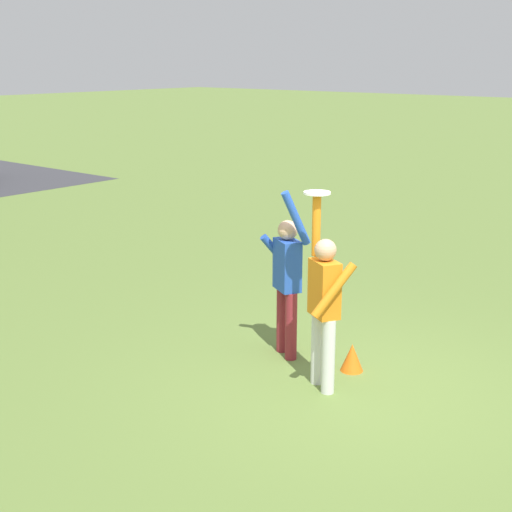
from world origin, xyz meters
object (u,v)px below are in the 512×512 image
(person_catcher, at_px, (324,301))
(person_defender, at_px, (287,276))
(field_cone_orange, at_px, (352,357))
(frisbee_disc, at_px, (317,193))

(person_catcher, relative_size, person_defender, 1.02)
(person_defender, distance_m, field_cone_orange, 1.19)
(person_catcher, bearing_deg, person_defender, -0.00)
(person_defender, bearing_deg, frisbee_disc, 0.00)
(person_catcher, height_order, frisbee_disc, frisbee_disc)
(person_catcher, bearing_deg, field_cone_orange, -61.21)
(person_catcher, distance_m, field_cone_orange, 1.01)
(frisbee_disc, relative_size, field_cone_orange, 0.88)
(person_catcher, relative_size, frisbee_disc, 7.39)
(person_defender, distance_m, frisbee_disc, 1.34)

